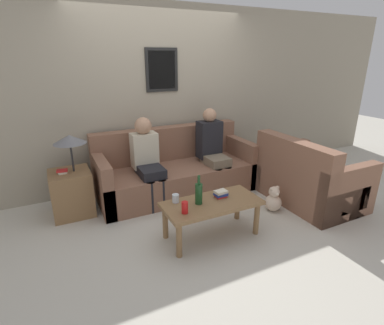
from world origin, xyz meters
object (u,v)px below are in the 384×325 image
(drinking_glass, at_px, (176,198))
(teddy_bear, at_px, (273,200))
(coffee_table, at_px, (212,207))
(wine_bottle, at_px, (199,193))
(person_left, at_px, (147,158))
(couch_side, at_px, (308,180))
(couch_main, at_px, (175,171))
(person_right, at_px, (212,147))

(drinking_glass, relative_size, teddy_bear, 0.27)
(coffee_table, height_order, wine_bottle, wine_bottle)
(wine_bottle, relative_size, person_left, 0.28)
(wine_bottle, xyz_separation_m, drinking_glass, (-0.21, 0.14, -0.08))
(wine_bottle, height_order, drinking_glass, wine_bottle)
(drinking_glass, distance_m, person_left, 0.97)
(coffee_table, bearing_deg, wine_bottle, 168.87)
(couch_side, distance_m, teddy_bear, 0.60)
(couch_side, relative_size, person_left, 1.12)
(drinking_glass, bearing_deg, couch_main, 67.07)
(person_right, bearing_deg, coffee_table, -119.81)
(couch_main, height_order, person_left, person_left)
(couch_main, distance_m, coffee_table, 1.27)
(drinking_glass, xyz_separation_m, person_right, (0.99, 0.96, 0.17))
(wine_bottle, height_order, teddy_bear, wine_bottle)
(coffee_table, height_order, person_right, person_right)
(couch_main, distance_m, wine_bottle, 1.28)
(coffee_table, bearing_deg, couch_side, 5.79)
(teddy_bear, bearing_deg, person_left, 144.06)
(person_right, bearing_deg, couch_main, 164.66)
(couch_main, distance_m, person_left, 0.57)
(wine_bottle, xyz_separation_m, person_right, (0.79, 1.09, 0.10))
(couch_side, xyz_separation_m, person_left, (-1.92, 0.96, 0.31))
(wine_bottle, relative_size, person_right, 0.27)
(couch_main, xyz_separation_m, teddy_bear, (0.89, -1.11, -0.16))
(person_left, relative_size, person_right, 0.96)
(couch_side, xyz_separation_m, wine_bottle, (-1.73, -0.13, 0.23))
(teddy_bear, bearing_deg, person_right, 110.32)
(couch_side, xyz_separation_m, person_right, (-0.94, 0.96, 0.33))
(person_right, distance_m, teddy_bear, 1.14)
(coffee_table, xyz_separation_m, wine_bottle, (-0.14, 0.03, 0.18))
(coffee_table, height_order, person_left, person_left)
(couch_main, relative_size, coffee_table, 2.12)
(couch_main, bearing_deg, wine_bottle, -101.83)
(coffee_table, xyz_separation_m, person_right, (0.64, 1.12, 0.28))
(person_left, xyz_separation_m, person_right, (0.98, -0.00, 0.01))
(drinking_glass, height_order, person_left, person_left)
(wine_bottle, bearing_deg, person_right, 54.23)
(couch_side, relative_size, coffee_table, 1.21)
(couch_side, bearing_deg, person_right, 44.35)
(wine_bottle, height_order, person_right, person_right)
(couch_main, xyz_separation_m, person_right, (0.53, -0.14, 0.33))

